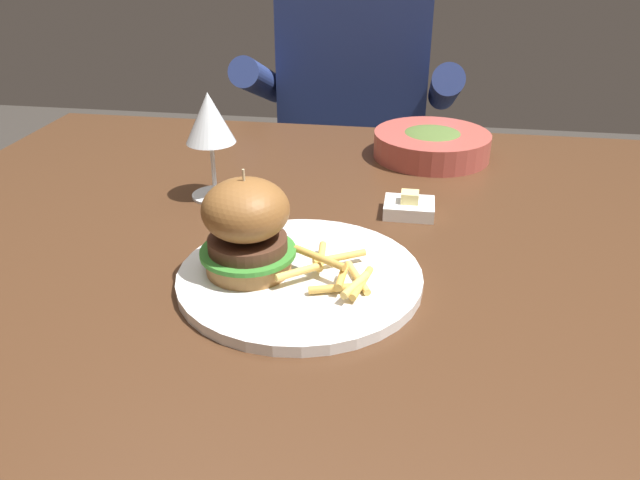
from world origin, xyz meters
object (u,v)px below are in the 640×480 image
(diner_person, at_px, (353,160))
(soup_bowl, at_px, (432,144))
(main_plate, at_px, (300,277))
(wine_glass, at_px, (210,122))
(burger_sandwich, at_px, (247,227))
(butter_dish, at_px, (409,207))

(diner_person, bearing_deg, soup_bowl, -66.64)
(main_plate, xyz_separation_m, diner_person, (-0.03, 0.92, -0.18))
(main_plate, relative_size, wine_glass, 1.78)
(burger_sandwich, relative_size, diner_person, 0.11)
(wine_glass, distance_m, diner_person, 0.76)
(main_plate, distance_m, soup_bowl, 0.50)
(butter_dish, xyz_separation_m, soup_bowl, (0.03, 0.26, 0.01))
(wine_glass, bearing_deg, diner_person, 77.74)
(diner_person, bearing_deg, wine_glass, -102.26)
(butter_dish, height_order, diner_person, diner_person)
(butter_dish, bearing_deg, soup_bowl, 83.00)
(diner_person, bearing_deg, main_plate, -87.90)
(burger_sandwich, xyz_separation_m, butter_dish, (0.19, 0.22, -0.06))
(burger_sandwich, relative_size, wine_glass, 0.78)
(wine_glass, relative_size, soup_bowl, 0.78)
(main_plate, height_order, wine_glass, wine_glass)
(burger_sandwich, distance_m, wine_glass, 0.27)
(main_plate, xyz_separation_m, burger_sandwich, (-0.06, -0.00, 0.07))
(main_plate, xyz_separation_m, wine_glass, (-0.18, 0.24, 0.11))
(burger_sandwich, relative_size, soup_bowl, 0.61)
(main_plate, relative_size, burger_sandwich, 2.29)
(main_plate, distance_m, wine_glass, 0.32)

